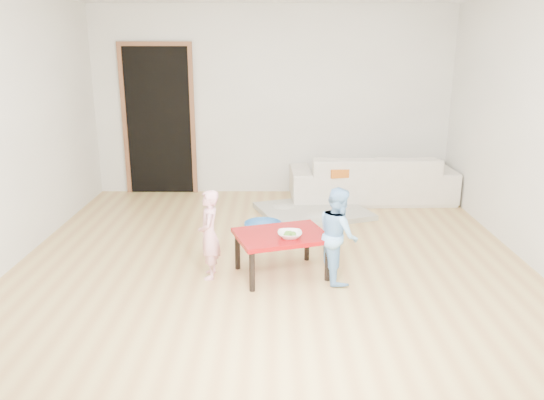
{
  "coord_description": "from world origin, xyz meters",
  "views": [
    {
      "loc": [
        0.01,
        -5.0,
        2.04
      ],
      "look_at": [
        0.0,
        -0.2,
        0.65
      ],
      "focal_mm": 35.0,
      "sensor_mm": 36.0,
      "label": 1
    }
  ],
  "objects_px": {
    "sofa": "(371,177)",
    "red_table": "(281,254)",
    "child_blue": "(338,235)",
    "child_pink": "(209,235)",
    "basin": "(263,228)",
    "bowl": "(290,235)"
  },
  "relations": [
    {
      "from": "sofa",
      "to": "red_table",
      "type": "bearing_deg",
      "value": 61.27
    },
    {
      "from": "basin",
      "to": "sofa",
      "type": "bearing_deg",
      "value": 43.65
    },
    {
      "from": "red_table",
      "to": "child_blue",
      "type": "distance_m",
      "value": 0.56
    },
    {
      "from": "child_pink",
      "to": "child_blue",
      "type": "distance_m",
      "value": 1.16
    },
    {
      "from": "red_table",
      "to": "bowl",
      "type": "bearing_deg",
      "value": -54.42
    },
    {
      "from": "bowl",
      "to": "basin",
      "type": "bearing_deg",
      "value": 102.28
    },
    {
      "from": "sofa",
      "to": "child_blue",
      "type": "xyz_separation_m",
      "value": [
        -0.77,
        -2.61,
        0.11
      ]
    },
    {
      "from": "sofa",
      "to": "bowl",
      "type": "relative_size",
      "value": 10.12
    },
    {
      "from": "sofa",
      "to": "child_blue",
      "type": "height_order",
      "value": "child_blue"
    },
    {
      "from": "bowl",
      "to": "child_blue",
      "type": "relative_size",
      "value": 0.25
    },
    {
      "from": "red_table",
      "to": "basin",
      "type": "bearing_deg",
      "value": 99.77
    },
    {
      "from": "bowl",
      "to": "basin",
      "type": "xyz_separation_m",
      "value": [
        -0.26,
        1.21,
        -0.36
      ]
    },
    {
      "from": "basin",
      "to": "child_pink",
      "type": "bearing_deg",
      "value": -111.86
    },
    {
      "from": "red_table",
      "to": "child_blue",
      "type": "xyz_separation_m",
      "value": [
        0.5,
        -0.11,
        0.23
      ]
    },
    {
      "from": "sofa",
      "to": "red_table",
      "type": "distance_m",
      "value": 2.81
    },
    {
      "from": "child_pink",
      "to": "basin",
      "type": "relative_size",
      "value": 1.92
    },
    {
      "from": "sofa",
      "to": "bowl",
      "type": "distance_m",
      "value": 2.87
    },
    {
      "from": "child_blue",
      "to": "sofa",
      "type": "bearing_deg",
      "value": -28.74
    },
    {
      "from": "child_blue",
      "to": "child_pink",
      "type": "bearing_deg",
      "value": 74.73
    },
    {
      "from": "bowl",
      "to": "child_blue",
      "type": "bearing_deg",
      "value": -1.09
    },
    {
      "from": "sofa",
      "to": "child_pink",
      "type": "height_order",
      "value": "child_pink"
    },
    {
      "from": "child_pink",
      "to": "bowl",
      "type": "bearing_deg",
      "value": 82.2
    }
  ]
}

